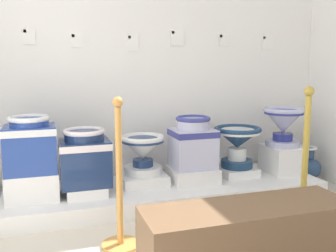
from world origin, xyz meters
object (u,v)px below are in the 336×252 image
object	(u,v)px
plinth_block_tall_cobalt	(143,179)
stanchion_post_near_right	(303,189)
stanchion_post_near_left	(120,202)
decorative_vase_spare	(307,166)
info_placard_sixth	(268,42)
antique_toilet_central_ornate	(237,140)
info_placard_fifth	(224,40)
info_placard_third	(133,42)
antique_toilet_tall_cobalt	(143,150)
antique_toilet_squat_floral	(283,122)
museum_bench	(248,242)
info_placard_second	(77,40)
plinth_block_central_ornate	(236,171)
info_placard_first	(29,36)
plinth_block_squat_floral	(282,159)
plinth_block_broad_patterned	(33,185)
plinth_block_pale_glazed	(193,174)
antique_toilet_leftmost	(85,156)
antique_toilet_broad_patterned	(30,143)
info_placard_fourth	(177,37)
plinth_block_leftmost	(86,189)
antique_toilet_pale_glazed	(193,142)

from	to	relation	value
plinth_block_tall_cobalt	stanchion_post_near_right	xyz separation A→B (m)	(0.86, -0.98, 0.13)
stanchion_post_near_left	decorative_vase_spare	bearing A→B (deg)	21.94
plinth_block_tall_cobalt	info_placard_sixth	distance (m)	1.82
antique_toilet_central_ornate	info_placard_fifth	bearing A→B (deg)	89.71
antique_toilet_central_ornate	stanchion_post_near_left	size ratio (longest dim) A/B	0.45
info_placard_third	info_placard_fifth	world-z (taller)	info_placard_fifth
antique_toilet_tall_cobalt	info_placard_third	size ratio (longest dim) A/B	2.49
antique_toilet_squat_floral	museum_bench	distance (m)	1.75
info_placard_second	museum_bench	world-z (taller)	info_placard_second
plinth_block_central_ornate	info_placard_first	world-z (taller)	info_placard_first
plinth_block_squat_floral	stanchion_post_near_left	xyz separation A→B (m)	(-1.67, -0.76, 0.03)
plinth_block_central_ornate	antique_toilet_squat_floral	xyz separation A→B (m)	(0.45, -0.03, 0.43)
stanchion_post_near_right	info_placard_sixth	bearing A→B (deg)	68.99
plinth_block_broad_patterned	info_placard_first	xyz separation A→B (m)	(0.02, 0.44, 1.12)
plinth_block_central_ornate	antique_toilet_squat_floral	distance (m)	0.63
plinth_block_central_ornate	stanchion_post_near_right	bearing A→B (deg)	-91.23
antique_toilet_central_ornate	info_placard_first	bearing A→B (deg)	169.27
plinth_block_pale_glazed	info_placard_first	world-z (taller)	info_placard_first
antique_toilet_leftmost	antique_toilet_tall_cobalt	world-z (taller)	antique_toilet_leftmost
info_placard_fifth	stanchion_post_near_left	distance (m)	1.98
antique_toilet_broad_patterned	decorative_vase_spare	world-z (taller)	antique_toilet_broad_patterned
plinth_block_central_ornate	stanchion_post_near_right	size ratio (longest dim) A/B	0.33
plinth_block_tall_cobalt	stanchion_post_near_right	world-z (taller)	stanchion_post_near_right
stanchion_post_near_left	museum_bench	size ratio (longest dim) A/B	0.83
plinth_block_squat_floral	info_placard_fifth	distance (m)	1.25
antique_toilet_squat_floral	info_placard_second	bearing A→B (deg)	168.66
antique_toilet_leftmost	plinth_block_central_ornate	distance (m)	1.39
antique_toilet_squat_floral	info_placard_fourth	distance (m)	1.25
plinth_block_pale_glazed	plinth_block_squat_floral	xyz separation A→B (m)	(0.90, 0.02, 0.06)
plinth_block_broad_patterned	info_placard_third	distance (m)	1.46
plinth_block_central_ornate	info_placard_fifth	bearing A→B (deg)	89.71
info_placard_sixth	plinth_block_leftmost	bearing A→B (deg)	-166.54
antique_toilet_broad_patterned	stanchion_post_near_right	bearing A→B (deg)	-26.48
antique_toilet_leftmost	info_placard_fourth	bearing A→B (deg)	26.16
info_placard_fifth	stanchion_post_near_left	bearing A→B (deg)	-137.43
antique_toilet_squat_floral	info_placard_sixth	distance (m)	0.83
info_placard_second	plinth_block_broad_patterned	bearing A→B (deg)	-132.07
info_placard_second	decorative_vase_spare	size ratio (longest dim) A/B	0.35
antique_toilet_pale_glazed	info_placard_sixth	xyz separation A→B (m)	(0.93, 0.38, 0.87)
antique_toilet_tall_cobalt	info_placard_sixth	world-z (taller)	info_placard_sixth
info_placard_third	stanchion_post_near_left	xyz separation A→B (m)	(-0.35, -1.12, -1.04)
info_placard_fifth	decorative_vase_spare	world-z (taller)	info_placard_fifth
decorative_vase_spare	antique_toilet_broad_patterned	bearing A→B (deg)	-177.33
antique_toilet_central_ornate	plinth_block_broad_patterned	bearing A→B (deg)	-176.37
plinth_block_broad_patterned	plinth_block_pale_glazed	distance (m)	1.30
info_placard_first	info_placard_third	xyz separation A→B (m)	(0.86, 0.00, -0.03)
info_placard_fifth	museum_bench	xyz separation A→B (m)	(-0.64, -1.67, -1.17)
stanchion_post_near_left	plinth_block_tall_cobalt	bearing A→B (deg)	66.68
plinth_block_pale_glazed	antique_toilet_central_ornate	bearing A→B (deg)	6.61
info_placard_fourth	stanchion_post_near_left	world-z (taller)	info_placard_fourth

